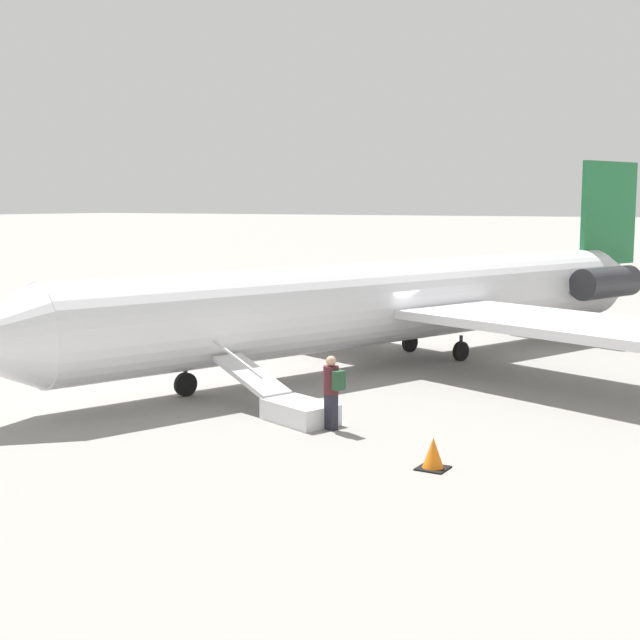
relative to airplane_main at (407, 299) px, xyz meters
The scene contains 5 objects.
ground_plane 2.26m from the airplane_main, 19.72° to the right, with size 600.00×600.00×0.00m, color gray.
airplane_main is the anchor object (origin of this frame).
boarding_stairs 8.98m from the airplane_main, ahead, with size 2.30×4.12×1.71m.
passenger 9.52m from the airplane_main, 14.48° to the left, with size 0.43×0.57×1.74m.
traffic_cone_near_stairs 12.29m from the airplane_main, 27.40° to the left, with size 0.58×0.58×0.64m.
Camera 1 is at (25.79, 12.62, 5.25)m, focal length 50.00 mm.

